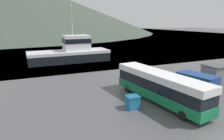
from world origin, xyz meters
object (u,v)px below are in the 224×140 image
(tour_bus, at_px, (159,86))
(dock_kiosk, at_px, (214,73))
(delivery_van, at_px, (192,83))
(fishing_boat, at_px, (71,52))
(storage_bin, at_px, (133,102))

(tour_bus, relative_size, dock_kiosk, 4.14)
(delivery_van, bearing_deg, dock_kiosk, 9.41)
(tour_bus, relative_size, delivery_van, 1.90)
(tour_bus, xyz_separation_m, fishing_boat, (-3.91, 25.64, 0.19))
(tour_bus, height_order, storage_bin, tour_bus)
(fishing_boat, distance_m, storage_bin, 26.09)
(tour_bus, xyz_separation_m, delivery_van, (4.86, 0.32, -0.45))
(storage_bin, bearing_deg, tour_bus, 6.87)
(delivery_van, xyz_separation_m, dock_kiosk, (6.96, 2.80, -0.16))
(tour_bus, xyz_separation_m, storage_bin, (-3.36, -0.40, -1.15))
(dock_kiosk, bearing_deg, delivery_van, -158.09)
(storage_bin, bearing_deg, fishing_boat, 91.22)
(fishing_boat, height_order, dock_kiosk, fishing_boat)
(dock_kiosk, bearing_deg, storage_bin, -166.91)
(tour_bus, bearing_deg, storage_bin, 179.59)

